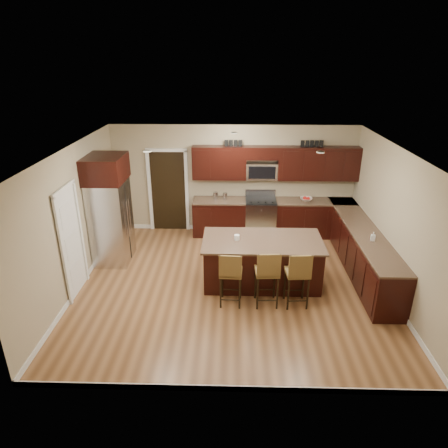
{
  "coord_description": "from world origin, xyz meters",
  "views": [
    {
      "loc": [
        0.03,
        -6.85,
        4.23
      ],
      "look_at": [
        -0.18,
        0.4,
        1.14
      ],
      "focal_mm": 32.0,
      "sensor_mm": 36.0,
      "label": 1
    }
  ],
  "objects_px": {
    "island": "(262,262)",
    "stool_mid": "(268,272)",
    "refrigerator": "(110,209)",
    "stool_right": "(298,273)",
    "range": "(260,217)",
    "stool_left": "(231,273)"
  },
  "relations": [
    {
      "from": "stool_right",
      "to": "refrigerator",
      "type": "height_order",
      "value": "refrigerator"
    },
    {
      "from": "range",
      "to": "refrigerator",
      "type": "relative_size",
      "value": 0.47
    },
    {
      "from": "stool_left",
      "to": "refrigerator",
      "type": "distance_m",
      "value": 3.14
    },
    {
      "from": "refrigerator",
      "to": "range",
      "type": "bearing_deg",
      "value": 23.74
    },
    {
      "from": "island",
      "to": "stool_mid",
      "type": "height_order",
      "value": "stool_mid"
    },
    {
      "from": "stool_left",
      "to": "stool_mid",
      "type": "xyz_separation_m",
      "value": [
        0.65,
        -0.0,
        0.03
      ]
    },
    {
      "from": "stool_left",
      "to": "stool_mid",
      "type": "distance_m",
      "value": 0.65
    },
    {
      "from": "island",
      "to": "stool_left",
      "type": "distance_m",
      "value": 1.07
    },
    {
      "from": "range",
      "to": "stool_right",
      "type": "distance_m",
      "value": 3.19
    },
    {
      "from": "stool_left",
      "to": "stool_right",
      "type": "xyz_separation_m",
      "value": [
        1.19,
        -0.0,
        0.02
      ]
    },
    {
      "from": "island",
      "to": "refrigerator",
      "type": "bearing_deg",
      "value": 165.22
    },
    {
      "from": "range",
      "to": "stool_mid",
      "type": "bearing_deg",
      "value": -91.02
    },
    {
      "from": "stool_right",
      "to": "stool_mid",
      "type": "bearing_deg",
      "value": 176.02
    },
    {
      "from": "island",
      "to": "stool_right",
      "type": "height_order",
      "value": "stool_right"
    },
    {
      "from": "island",
      "to": "stool_right",
      "type": "relative_size",
      "value": 2.13
    },
    {
      "from": "island",
      "to": "stool_mid",
      "type": "distance_m",
      "value": 0.89
    },
    {
      "from": "range",
      "to": "island",
      "type": "distance_m",
      "value": 2.3
    },
    {
      "from": "stool_mid",
      "to": "island",
      "type": "bearing_deg",
      "value": 89.27
    },
    {
      "from": "stool_mid",
      "to": "refrigerator",
      "type": "distance_m",
      "value": 3.7
    },
    {
      "from": "island",
      "to": "stool_right",
      "type": "distance_m",
      "value": 1.06
    },
    {
      "from": "stool_left",
      "to": "refrigerator",
      "type": "height_order",
      "value": "refrigerator"
    },
    {
      "from": "range",
      "to": "stool_left",
      "type": "height_order",
      "value": "range"
    }
  ]
}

